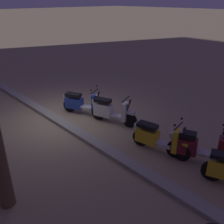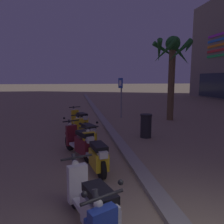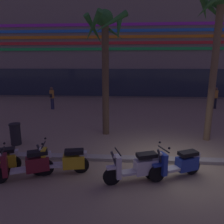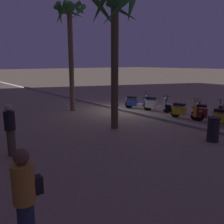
{
  "view_description": "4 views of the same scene",
  "coord_description": "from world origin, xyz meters",
  "px_view_note": "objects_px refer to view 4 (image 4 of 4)",
  "views": [
    {
      "loc": [
        -7.4,
        4.28,
        4.15
      ],
      "look_at": [
        -2.86,
        0.0,
        1.27
      ],
      "focal_mm": 39.86,
      "sensor_mm": 36.0,
      "label": 1
    },
    {
      "loc": [
        1.59,
        -1.45,
        2.35
      ],
      "look_at": [
        -5.87,
        -0.13,
        1.19
      ],
      "focal_mm": 34.83,
      "sensor_mm": 36.0,
      "label": 2
    },
    {
      "loc": [
        -1.81,
        -6.96,
        3.45
      ],
      "look_at": [
        -2.54,
        3.91,
        0.95
      ],
      "focal_mm": 33.44,
      "sensor_mm": 36.0,
      "label": 3
    },
    {
      "loc": [
        -10.95,
        9.82,
        2.96
      ],
      "look_at": [
        -3.45,
        3.78,
        0.95
      ],
      "focal_mm": 38.13,
      "sensor_mm": 36.0,
      "label": 4
    }
  ],
  "objects_px": {
    "scooter_maroon_far_back": "(206,113)",
    "scooter_blue_second_in_line": "(136,102)",
    "litter_bin": "(213,129)",
    "scooter_yellow_gap_after_mid": "(185,111)",
    "pedestrian_strolling_near_curb": "(25,199)",
    "pedestrian_window_shopping": "(10,129)",
    "palm_tree_far_corner": "(70,28)",
    "palm_tree_by_mall_entrance": "(115,30)",
    "scooter_white_lead_nearest": "(155,104)"
  },
  "relations": [
    {
      "from": "scooter_yellow_gap_after_mid",
      "to": "litter_bin",
      "type": "bearing_deg",
      "value": 140.88
    },
    {
      "from": "scooter_maroon_far_back",
      "to": "palm_tree_far_corner",
      "type": "distance_m",
      "value": 9.0
    },
    {
      "from": "scooter_blue_second_in_line",
      "to": "pedestrian_strolling_near_curb",
      "type": "bearing_deg",
      "value": 127.51
    },
    {
      "from": "scooter_maroon_far_back",
      "to": "palm_tree_far_corner",
      "type": "height_order",
      "value": "palm_tree_far_corner"
    },
    {
      "from": "scooter_blue_second_in_line",
      "to": "palm_tree_by_mall_entrance",
      "type": "distance_m",
      "value": 6.19
    },
    {
      "from": "scooter_white_lead_nearest",
      "to": "litter_bin",
      "type": "xyz_separation_m",
      "value": [
        -5.16,
        2.61,
        0.02
      ]
    },
    {
      "from": "scooter_white_lead_nearest",
      "to": "litter_bin",
      "type": "bearing_deg",
      "value": 153.13
    },
    {
      "from": "scooter_yellow_gap_after_mid",
      "to": "palm_tree_by_mall_entrance",
      "type": "height_order",
      "value": "palm_tree_by_mall_entrance"
    },
    {
      "from": "palm_tree_far_corner",
      "to": "litter_bin",
      "type": "xyz_separation_m",
      "value": [
        -8.61,
        -1.16,
        -4.47
      ]
    },
    {
      "from": "scooter_yellow_gap_after_mid",
      "to": "scooter_white_lead_nearest",
      "type": "distance_m",
      "value": 2.31
    },
    {
      "from": "scooter_maroon_far_back",
      "to": "scooter_blue_second_in_line",
      "type": "bearing_deg",
      "value": 4.87
    },
    {
      "from": "scooter_white_lead_nearest",
      "to": "palm_tree_far_corner",
      "type": "relative_size",
      "value": 0.27
    },
    {
      "from": "pedestrian_strolling_near_curb",
      "to": "litter_bin",
      "type": "distance_m",
      "value": 7.49
    },
    {
      "from": "scooter_blue_second_in_line",
      "to": "pedestrian_window_shopping",
      "type": "xyz_separation_m",
      "value": [
        -3.11,
        8.68,
        0.45
      ]
    },
    {
      "from": "scooter_maroon_far_back",
      "to": "scooter_yellow_gap_after_mid",
      "type": "distance_m",
      "value": 1.1
    },
    {
      "from": "litter_bin",
      "to": "scooter_yellow_gap_after_mid",
      "type": "bearing_deg",
      "value": -39.12
    },
    {
      "from": "scooter_blue_second_in_line",
      "to": "litter_bin",
      "type": "xyz_separation_m",
      "value": [
        -6.47,
        2.29,
        0.04
      ]
    },
    {
      "from": "scooter_blue_second_in_line",
      "to": "litter_bin",
      "type": "relative_size",
      "value": 1.79
    },
    {
      "from": "scooter_yellow_gap_after_mid",
      "to": "pedestrian_window_shopping",
      "type": "xyz_separation_m",
      "value": [
        0.49,
        8.72,
        0.45
      ]
    },
    {
      "from": "scooter_white_lead_nearest",
      "to": "pedestrian_strolling_near_curb",
      "type": "bearing_deg",
      "value": 121.46
    },
    {
      "from": "scooter_maroon_far_back",
      "to": "pedestrian_window_shopping",
      "type": "xyz_separation_m",
      "value": [
        1.53,
        9.07,
        0.43
      ]
    },
    {
      "from": "scooter_white_lead_nearest",
      "to": "pedestrian_strolling_near_curb",
      "type": "relative_size",
      "value": 1.0
    },
    {
      "from": "scooter_maroon_far_back",
      "to": "pedestrian_strolling_near_curb",
      "type": "distance_m",
      "value": 10.5
    },
    {
      "from": "palm_tree_far_corner",
      "to": "pedestrian_window_shopping",
      "type": "relative_size",
      "value": 3.79
    },
    {
      "from": "scooter_white_lead_nearest",
      "to": "scooter_yellow_gap_after_mid",
      "type": "bearing_deg",
      "value": 173.01
    },
    {
      "from": "pedestrian_window_shopping",
      "to": "palm_tree_far_corner",
      "type": "bearing_deg",
      "value": -44.9
    },
    {
      "from": "scooter_blue_second_in_line",
      "to": "palm_tree_far_corner",
      "type": "distance_m",
      "value": 6.07
    },
    {
      "from": "palm_tree_far_corner",
      "to": "palm_tree_by_mall_entrance",
      "type": "distance_m",
      "value": 4.88
    },
    {
      "from": "pedestrian_strolling_near_curb",
      "to": "pedestrian_window_shopping",
      "type": "xyz_separation_m",
      "value": [
        4.34,
        -1.03,
        -0.03
      ]
    },
    {
      "from": "pedestrian_strolling_near_curb",
      "to": "litter_bin",
      "type": "bearing_deg",
      "value": -82.5
    },
    {
      "from": "pedestrian_strolling_near_curb",
      "to": "pedestrian_window_shopping",
      "type": "bearing_deg",
      "value": -13.34
    },
    {
      "from": "scooter_maroon_far_back",
      "to": "litter_bin",
      "type": "distance_m",
      "value": 3.25
    },
    {
      "from": "scooter_yellow_gap_after_mid",
      "to": "scooter_white_lead_nearest",
      "type": "height_order",
      "value": "scooter_yellow_gap_after_mid"
    },
    {
      "from": "scooter_blue_second_in_line",
      "to": "pedestrian_strolling_near_curb",
      "type": "xyz_separation_m",
      "value": [
        -7.45,
        9.71,
        0.48
      ]
    },
    {
      "from": "palm_tree_by_mall_entrance",
      "to": "pedestrian_window_shopping",
      "type": "xyz_separation_m",
      "value": [
        -0.44,
        4.67,
        -3.43
      ]
    },
    {
      "from": "palm_tree_far_corner",
      "to": "scooter_blue_second_in_line",
      "type": "bearing_deg",
      "value": -121.71
    },
    {
      "from": "palm_tree_far_corner",
      "to": "palm_tree_by_mall_entrance",
      "type": "height_order",
      "value": "palm_tree_far_corner"
    },
    {
      "from": "scooter_yellow_gap_after_mid",
      "to": "litter_bin",
      "type": "distance_m",
      "value": 3.7
    },
    {
      "from": "scooter_maroon_far_back",
      "to": "palm_tree_far_corner",
      "type": "xyz_separation_m",
      "value": [
        6.78,
        3.85,
        4.49
      ]
    },
    {
      "from": "palm_tree_far_corner",
      "to": "pedestrian_strolling_near_curb",
      "type": "distance_m",
      "value": 12.13
    },
    {
      "from": "palm_tree_far_corner",
      "to": "pedestrian_strolling_near_curb",
      "type": "bearing_deg",
      "value": 146.86
    },
    {
      "from": "scooter_blue_second_in_line",
      "to": "litter_bin",
      "type": "height_order",
      "value": "scooter_blue_second_in_line"
    },
    {
      "from": "pedestrian_strolling_near_curb",
      "to": "litter_bin",
      "type": "height_order",
      "value": "pedestrian_strolling_near_curb"
    },
    {
      "from": "scooter_maroon_far_back",
      "to": "scooter_yellow_gap_after_mid",
      "type": "xyz_separation_m",
      "value": [
        1.04,
        0.35,
        -0.02
      ]
    },
    {
      "from": "scooter_blue_second_in_line",
      "to": "palm_tree_by_mall_entrance",
      "type": "height_order",
      "value": "palm_tree_by_mall_entrance"
    },
    {
      "from": "palm_tree_by_mall_entrance",
      "to": "pedestrian_window_shopping",
      "type": "bearing_deg",
      "value": 95.33
    },
    {
      "from": "scooter_yellow_gap_after_mid",
      "to": "scooter_blue_second_in_line",
      "type": "distance_m",
      "value": 3.6
    },
    {
      "from": "scooter_maroon_far_back",
      "to": "litter_bin",
      "type": "height_order",
      "value": "scooter_maroon_far_back"
    },
    {
      "from": "palm_tree_by_mall_entrance",
      "to": "litter_bin",
      "type": "height_order",
      "value": "palm_tree_by_mall_entrance"
    },
    {
      "from": "scooter_yellow_gap_after_mid",
      "to": "scooter_white_lead_nearest",
      "type": "bearing_deg",
      "value": -6.99
    }
  ]
}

